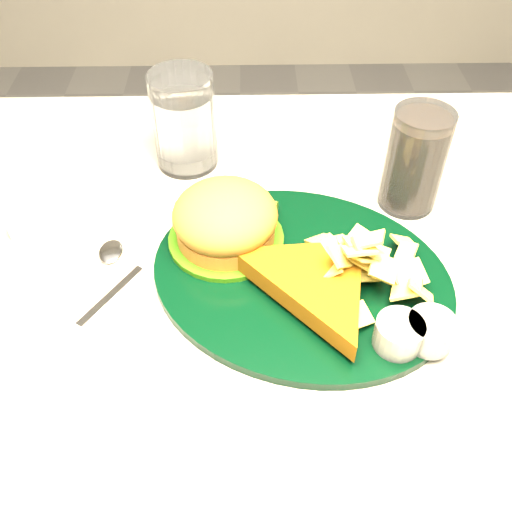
{
  "coord_description": "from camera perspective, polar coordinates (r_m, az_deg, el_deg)",
  "views": [
    {
      "loc": [
        0.03,
        -0.47,
        1.24
      ],
      "look_at": [
        0.03,
        -0.03,
        0.8
      ],
      "focal_mm": 40.0,
      "sensor_mm": 36.0,
      "label": 1
    }
  ],
  "objects": [
    {
      "name": "ground",
      "position": [
        1.33,
        -1.67,
        -24.07
      ],
      "size": [
        4.0,
        4.0,
        0.0
      ],
      "primitive_type": "plane",
      "color": "gray",
      "rests_on": "ground"
    },
    {
      "name": "table",
      "position": [
        0.98,
        -2.14,
        -16.33
      ],
      "size": [
        1.2,
        0.8,
        0.75
      ],
      "primitive_type": null,
      "color": "#A09B90",
      "rests_on": "ground"
    },
    {
      "name": "dinner_plate",
      "position": [
        0.64,
        4.65,
        0.13
      ],
      "size": [
        0.44,
        0.41,
        0.08
      ],
      "primitive_type": null,
      "rotation": [
        0.0,
        0.0,
        -0.4
      ],
      "color": "black",
      "rests_on": "table"
    },
    {
      "name": "water_glass",
      "position": [
        0.81,
        -7.21,
        13.24
      ],
      "size": [
        0.1,
        0.1,
        0.14
      ],
      "primitive_type": "cylinder",
      "rotation": [
        0.0,
        0.0,
        -0.15
      ],
      "color": "white",
      "rests_on": "table"
    },
    {
      "name": "cola_glass",
      "position": [
        0.75,
        15.61,
        9.18
      ],
      "size": [
        0.08,
        0.08,
        0.14
      ],
      "primitive_type": "cylinder",
      "rotation": [
        0.0,
        0.0,
        -0.05
      ],
      "color": "black",
      "rests_on": "table"
    },
    {
      "name": "fork_napkin",
      "position": [
        0.67,
        11.8,
        -2.31
      ],
      "size": [
        0.2,
        0.22,
        0.01
      ],
      "primitive_type": null,
      "rotation": [
        0.0,
        0.0,
        0.45
      ],
      "color": "white",
      "rests_on": "table"
    },
    {
      "name": "spoon",
      "position": [
        0.66,
        -14.34,
        -3.71
      ],
      "size": [
        0.11,
        0.14,
        0.01
      ],
      "primitive_type": null,
      "rotation": [
        0.0,
        0.0,
        -0.58
      ],
      "color": "white",
      "rests_on": "table"
    },
    {
      "name": "ramekin",
      "position": [
        0.77,
        -22.35,
        2.74
      ],
      "size": [
        0.05,
        0.05,
        0.02
      ],
      "primitive_type": "cylinder",
      "rotation": [
        0.0,
        0.0,
        0.34
      ],
      "color": "white",
      "rests_on": "table"
    },
    {
      "name": "wrapped_straw",
      "position": [
        0.77,
        -11.27,
        4.76
      ],
      "size": [
        0.19,
        0.12,
        0.01
      ],
      "primitive_type": null,
      "rotation": [
        0.0,
        0.0,
        0.34
      ],
      "color": "white",
      "rests_on": "table"
    }
  ]
}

